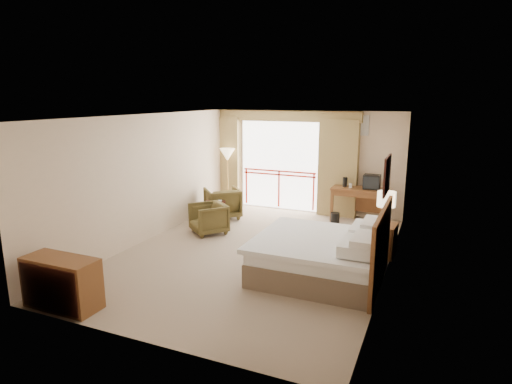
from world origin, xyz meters
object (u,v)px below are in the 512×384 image
at_px(nightstand, 383,240).
at_px(dresser, 62,283).
at_px(wastebasket, 335,218).
at_px(desk, 359,195).
at_px(bed, 323,255).
at_px(tv, 372,182).
at_px(armchair_near, 209,233).
at_px(table_lamp, 386,200).
at_px(floor_lamp, 227,157).
at_px(side_table, 215,208).
at_px(armchair_far, 223,217).

height_order(nightstand, dresser, dresser).
bearing_deg(wastebasket, desk, 44.13).
xyz_separation_m(bed, tv, (0.26, 3.61, 0.65)).
relative_size(tv, armchair_near, 0.52).
bearing_deg(armchair_near, tv, 74.84).
relative_size(table_lamp, dresser, 0.54).
xyz_separation_m(nightstand, floor_lamp, (-4.52, 2.24, 1.10)).
bearing_deg(floor_lamp, desk, 0.41).
bearing_deg(floor_lamp, wastebasket, -7.79).
relative_size(side_table, floor_lamp, 0.33).
bearing_deg(armchair_near, dresser, -53.61).
relative_size(armchair_far, side_table, 1.55).
bearing_deg(wastebasket, floor_lamp, 172.21).
height_order(table_lamp, armchair_far, table_lamp).
xyz_separation_m(wastebasket, armchair_near, (-2.48, -1.88, -0.13)).
distance_m(table_lamp, dresser, 5.81).
height_order(desk, armchair_near, desk).
height_order(nightstand, armchair_far, nightstand).
bearing_deg(side_table, desk, 26.40).
bearing_deg(bed, nightstand, 59.08).
height_order(nightstand, floor_lamp, floor_lamp).
height_order(table_lamp, wastebasket, table_lamp).
height_order(tv, wastebasket, tv).
distance_m(desk, tv, 0.47).
bearing_deg(desk, nightstand, -73.47).
height_order(armchair_near, dresser, dresser).
height_order(nightstand, side_table, nightstand).
height_order(tv, side_table, tv).
distance_m(desk, armchair_far, 3.49).
xyz_separation_m(armchair_far, floor_lamp, (-0.38, 1.05, 1.42)).
relative_size(tv, armchair_far, 0.46).
distance_m(armchair_far, dresser, 5.23).
relative_size(armchair_near, dresser, 0.66).
distance_m(wastebasket, armchair_far, 2.86).
height_order(tv, dresser, tv).
bearing_deg(desk, bed, -94.21).
height_order(armchair_near, floor_lamp, floor_lamp).
height_order(bed, side_table, bed).
bearing_deg(armchair_near, bed, 15.81).
bearing_deg(armchair_far, bed, 100.08).
relative_size(floor_lamp, dresser, 1.44).
distance_m(desk, wastebasket, 0.84).
bearing_deg(wastebasket, tv, 27.13).
distance_m(wastebasket, armchair_near, 3.12).
bearing_deg(armchair_far, floor_lamp, -111.83).
distance_m(table_lamp, side_table, 4.19).
distance_m(tv, floor_lamp, 3.96).
height_order(wastebasket, side_table, side_table).
height_order(nightstand, tv, tv).
height_order(desk, dresser, desk).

